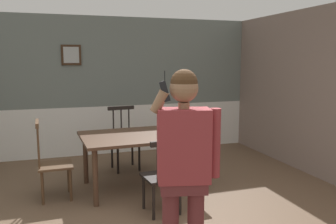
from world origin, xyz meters
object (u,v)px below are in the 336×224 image
dining_table (140,140)px  chair_by_doorway (163,176)px  chair_near_window (124,140)px  chair_at_table_head (52,163)px  person_figure (184,160)px

dining_table → chair_by_doorway: bearing=-87.2°
chair_near_window → chair_at_table_head: 1.53m
chair_near_window → chair_by_doorway: chair_near_window is taller
dining_table → chair_near_window: bearing=92.8°
chair_near_window → chair_at_table_head: bearing=34.6°
chair_by_doorway → chair_at_table_head: chair_at_table_head is taller
person_figure → chair_at_table_head: bearing=-50.4°
person_figure → chair_near_window: bearing=-78.6°
chair_near_window → person_figure: size_ratio=0.60×
chair_near_window → chair_at_table_head: (-1.16, -0.99, 0.00)m
dining_table → chair_by_doorway: 0.97m
chair_near_window → person_figure: 3.17m
chair_by_doorway → person_figure: (-0.20, -1.25, 0.57)m
person_figure → dining_table: bearing=-80.6°
dining_table → chair_near_window: 0.96m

